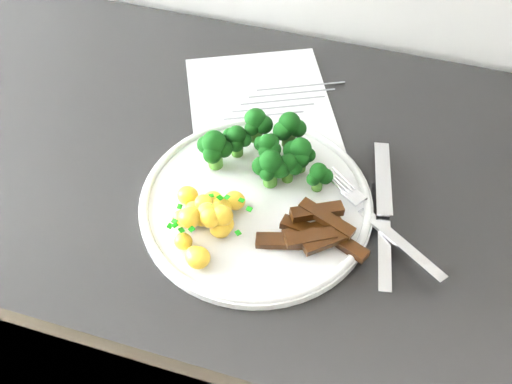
{
  "coord_description": "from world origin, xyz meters",
  "views": [
    {
      "loc": [
        -0.02,
        1.14,
        1.54
      ],
      "look_at": [
        -0.15,
        1.6,
        0.95
      ],
      "focal_mm": 41.05,
      "sensor_mm": 36.0,
      "label": 1
    }
  ],
  "objects_px": {
    "potatoes": "(208,217)",
    "fork": "(384,226)",
    "counter": "(290,327)",
    "recipe_paper": "(263,117)",
    "knife": "(384,230)",
    "plate": "(256,202)",
    "broccoli": "(266,147)",
    "beef_strips": "(316,231)"
  },
  "relations": [
    {
      "from": "counter",
      "to": "broccoli",
      "type": "xyz_separation_m",
      "value": [
        -0.06,
        -0.0,
        0.51
      ]
    },
    {
      "from": "counter",
      "to": "knife",
      "type": "relative_size",
      "value": 10.28
    },
    {
      "from": "beef_strips",
      "to": "fork",
      "type": "relative_size",
      "value": 0.8
    },
    {
      "from": "fork",
      "to": "potatoes",
      "type": "bearing_deg",
      "value": -165.29
    },
    {
      "from": "potatoes",
      "to": "broccoli",
      "type": "bearing_deg",
      "value": 71.15
    },
    {
      "from": "potatoes",
      "to": "beef_strips",
      "type": "height_order",
      "value": "potatoes"
    },
    {
      "from": "plate",
      "to": "counter",
      "type": "bearing_deg",
      "value": 53.31
    },
    {
      "from": "recipe_paper",
      "to": "plate",
      "type": "relative_size",
      "value": 1.18
    },
    {
      "from": "broccoli",
      "to": "beef_strips",
      "type": "height_order",
      "value": "broccoli"
    },
    {
      "from": "plate",
      "to": "potatoes",
      "type": "distance_m",
      "value": 0.07
    },
    {
      "from": "broccoli",
      "to": "fork",
      "type": "bearing_deg",
      "value": -20.08
    },
    {
      "from": "potatoes",
      "to": "fork",
      "type": "bearing_deg",
      "value": 14.71
    },
    {
      "from": "recipe_paper",
      "to": "potatoes",
      "type": "relative_size",
      "value": 2.98
    },
    {
      "from": "knife",
      "to": "plate",
      "type": "bearing_deg",
      "value": -178.76
    },
    {
      "from": "beef_strips",
      "to": "knife",
      "type": "distance_m",
      "value": 0.09
    },
    {
      "from": "plate",
      "to": "broccoli",
      "type": "distance_m",
      "value": 0.08
    },
    {
      "from": "knife",
      "to": "recipe_paper",
      "type": "bearing_deg",
      "value": 141.98
    },
    {
      "from": "recipe_paper",
      "to": "beef_strips",
      "type": "height_order",
      "value": "beef_strips"
    },
    {
      "from": "beef_strips",
      "to": "knife",
      "type": "relative_size",
      "value": 0.59
    },
    {
      "from": "counter",
      "to": "plate",
      "type": "height_order",
      "value": "plate"
    },
    {
      "from": "plate",
      "to": "fork",
      "type": "xyz_separation_m",
      "value": [
        0.17,
        0.0,
        0.01
      ]
    },
    {
      "from": "potatoes",
      "to": "fork",
      "type": "distance_m",
      "value": 0.22
    },
    {
      "from": "recipe_paper",
      "to": "fork",
      "type": "bearing_deg",
      "value": -38.56
    },
    {
      "from": "beef_strips",
      "to": "plate",
      "type": "bearing_deg",
      "value": 159.89
    },
    {
      "from": "plate",
      "to": "beef_strips",
      "type": "bearing_deg",
      "value": -20.11
    },
    {
      "from": "recipe_paper",
      "to": "broccoli",
      "type": "bearing_deg",
      "value": -71.74
    },
    {
      "from": "fork",
      "to": "broccoli",
      "type": "bearing_deg",
      "value": 159.92
    },
    {
      "from": "beef_strips",
      "to": "recipe_paper",
      "type": "bearing_deg",
      "value": 122.51
    },
    {
      "from": "broccoli",
      "to": "knife",
      "type": "relative_size",
      "value": 0.79
    },
    {
      "from": "counter",
      "to": "potatoes",
      "type": "bearing_deg",
      "value": -128.21
    },
    {
      "from": "plate",
      "to": "knife",
      "type": "distance_m",
      "value": 0.17
    },
    {
      "from": "plate",
      "to": "potatoes",
      "type": "bearing_deg",
      "value": -129.98
    },
    {
      "from": "plate",
      "to": "broccoli",
      "type": "height_order",
      "value": "broccoli"
    },
    {
      "from": "potatoes",
      "to": "recipe_paper",
      "type": "bearing_deg",
      "value": 88.1
    },
    {
      "from": "counter",
      "to": "broccoli",
      "type": "height_order",
      "value": "broccoli"
    },
    {
      "from": "counter",
      "to": "plate",
      "type": "distance_m",
      "value": 0.48
    },
    {
      "from": "recipe_paper",
      "to": "potatoes",
      "type": "distance_m",
      "value": 0.22
    },
    {
      "from": "counter",
      "to": "recipe_paper",
      "type": "distance_m",
      "value": 0.48
    },
    {
      "from": "broccoli",
      "to": "counter",
      "type": "bearing_deg",
      "value": 2.8
    },
    {
      "from": "plate",
      "to": "broccoli",
      "type": "xyz_separation_m",
      "value": [
        -0.01,
        0.06,
        0.04
      ]
    },
    {
      "from": "fork",
      "to": "knife",
      "type": "bearing_deg",
      "value": 69.42
    },
    {
      "from": "broccoli",
      "to": "recipe_paper",
      "type": "bearing_deg",
      "value": 108.26
    }
  ]
}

